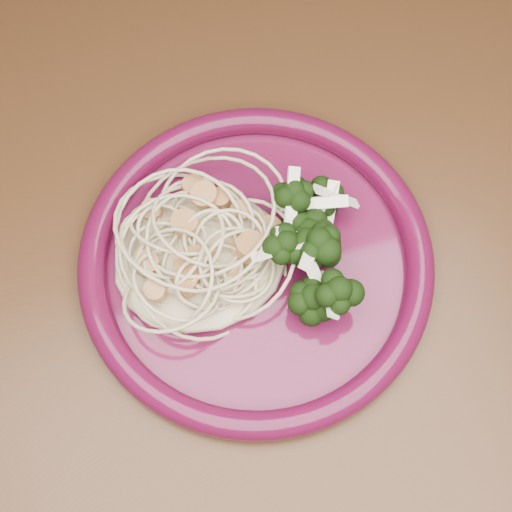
{
  "coord_description": "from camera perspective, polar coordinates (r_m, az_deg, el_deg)",
  "views": [
    {
      "loc": [
        -0.16,
        -0.14,
        1.28
      ],
      "look_at": [
        -0.1,
        0.06,
        0.77
      ],
      "focal_mm": 50.0,
      "sensor_mm": 36.0,
      "label": 1
    }
  ],
  "objects": [
    {
      "name": "scallop_cluster",
      "position": [
        0.52,
        -4.8,
        1.59
      ],
      "size": [
        0.14,
        0.14,
        0.04
      ],
      "primitive_type": null,
      "rotation": [
        0.0,
        0.0,
        -0.3
      ],
      "color": "#BD844B",
      "rests_on": "spaghetti_pile"
    },
    {
      "name": "dining_table",
      "position": [
        0.66,
        9.78,
        -6.58
      ],
      "size": [
        1.2,
        0.8,
        0.75
      ],
      "color": "#472814",
      "rests_on": "ground"
    },
    {
      "name": "broccoli_pile",
      "position": [
        0.54,
        5.6,
        0.37
      ],
      "size": [
        0.12,
        0.16,
        0.05
      ],
      "primitive_type": "ellipsoid",
      "rotation": [
        0.0,
        0.0,
        -0.3
      ],
      "color": "black",
      "rests_on": "dinner_plate"
    },
    {
      "name": "onion_garnish",
      "position": [
        0.52,
        5.9,
        1.68
      ],
      "size": [
        0.08,
        0.1,
        0.05
      ],
      "primitive_type": null,
      "rotation": [
        0.0,
        0.0,
        -0.3
      ],
      "color": "white",
      "rests_on": "broccoli_pile"
    },
    {
      "name": "dinner_plate",
      "position": [
        0.56,
        0.0,
        -0.39
      ],
      "size": [
        0.35,
        0.35,
        0.02
      ],
      "rotation": [
        0.0,
        0.0,
        -0.3
      ],
      "color": "#530F2E",
      "rests_on": "dining_table"
    },
    {
      "name": "spaghetti_pile",
      "position": [
        0.55,
        -4.52,
        0.09
      ],
      "size": [
        0.17,
        0.16,
        0.03
      ],
      "primitive_type": "ellipsoid",
      "rotation": [
        0.0,
        0.0,
        -0.3
      ],
      "color": "#C6B88C",
      "rests_on": "dinner_plate"
    }
  ]
}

